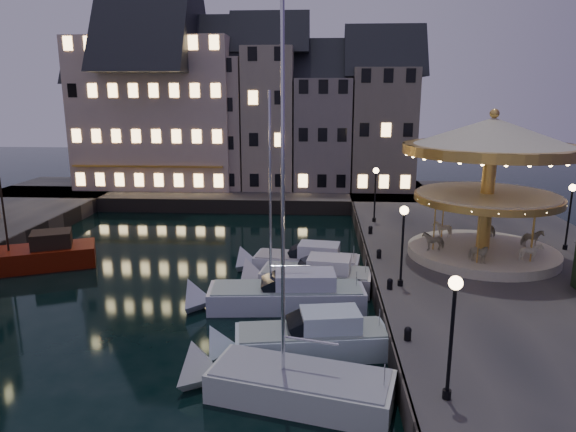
# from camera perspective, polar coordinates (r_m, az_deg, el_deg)

# --- Properties ---
(ground) EXTENTS (160.00, 160.00, 0.00)m
(ground) POSITION_cam_1_polar(r_m,az_deg,el_deg) (26.50, -3.32, -10.77)
(ground) COLOR black
(ground) RESTS_ON ground
(quay_east) EXTENTS (16.00, 56.00, 1.30)m
(quay_east) POSITION_cam_1_polar(r_m,az_deg,el_deg) (33.52, 22.64, -5.37)
(quay_east) COLOR #474442
(quay_east) RESTS_ON ground
(quay_north) EXTENTS (44.00, 12.00, 1.30)m
(quay_north) POSITION_cam_1_polar(r_m,az_deg,el_deg) (54.12, -8.20, 2.42)
(quay_north) COLOR #474442
(quay_north) RESTS_ON ground
(quaywall_e) EXTENTS (0.15, 44.00, 1.30)m
(quaywall_e) POSITION_cam_1_polar(r_m,az_deg,el_deg) (31.81, 8.83, -5.44)
(quaywall_e) COLOR #47423A
(quaywall_e) RESTS_ON ground
(quaywall_n) EXTENTS (48.00, 0.15, 1.30)m
(quaywall_n) POSITION_cam_1_polar(r_m,az_deg,el_deg) (47.96, -7.30, 1.04)
(quaywall_n) COLOR #47423A
(quaywall_n) RESTS_ON ground
(streetlamp_a) EXTENTS (0.44, 0.44, 4.17)m
(streetlamp_a) POSITION_cam_1_polar(r_m,az_deg,el_deg) (16.99, 17.83, -10.98)
(streetlamp_a) COLOR black
(streetlamp_a) RESTS_ON quay_east
(streetlamp_b) EXTENTS (0.44, 0.44, 4.17)m
(streetlamp_b) POSITION_cam_1_polar(r_m,az_deg,el_deg) (26.24, 12.65, -2.01)
(streetlamp_b) COLOR black
(streetlamp_b) RESTS_ON quay_east
(streetlamp_c) EXTENTS (0.44, 0.44, 4.17)m
(streetlamp_c) POSITION_cam_1_polar(r_m,az_deg,el_deg) (39.31, 9.68, 3.22)
(streetlamp_c) COLOR black
(streetlamp_c) RESTS_ON quay_east
(streetlamp_d) EXTENTS (0.44, 0.44, 4.17)m
(streetlamp_d) POSITION_cam_1_polar(r_m,az_deg,el_deg) (36.18, 28.87, 0.85)
(streetlamp_d) COLOR black
(streetlamp_d) RESTS_ON quay_east
(bollard_a) EXTENTS (0.30, 0.30, 0.57)m
(bollard_a) POSITION_cam_1_polar(r_m,az_deg,el_deg) (21.42, 13.17, -12.54)
(bollard_a) COLOR black
(bollard_a) RESTS_ON quay_east
(bollard_b) EXTENTS (0.30, 0.30, 0.57)m
(bollard_b) POSITION_cam_1_polar(r_m,az_deg,el_deg) (26.42, 11.25, -7.34)
(bollard_b) COLOR black
(bollard_b) RESTS_ON quay_east
(bollard_c) EXTENTS (0.30, 0.30, 0.57)m
(bollard_c) POSITION_cam_1_polar(r_m,az_deg,el_deg) (31.11, 10.08, -4.09)
(bollard_c) COLOR black
(bollard_c) RESTS_ON quay_east
(bollard_d) EXTENTS (0.30, 0.30, 0.57)m
(bollard_d) POSITION_cam_1_polar(r_m,az_deg,el_deg) (36.36, 9.15, -1.48)
(bollard_d) COLOR black
(bollard_d) RESTS_ON quay_east
(townhouse_na) EXTENTS (5.50, 8.00, 12.80)m
(townhouse_na) POSITION_cam_1_polar(r_m,az_deg,el_deg) (58.58, -19.27, 9.68)
(townhouse_na) COLOR gray
(townhouse_na) RESTS_ON quay_north
(townhouse_nb) EXTENTS (6.16, 8.00, 13.80)m
(townhouse_nb) POSITION_cam_1_polar(r_m,az_deg,el_deg) (56.68, -14.14, 10.43)
(townhouse_nb) COLOR gray
(townhouse_nb) RESTS_ON quay_north
(townhouse_nc) EXTENTS (6.82, 8.00, 14.80)m
(townhouse_nc) POSITION_cam_1_polar(r_m,az_deg,el_deg) (55.14, -8.06, 11.14)
(townhouse_nc) COLOR #A7988A
(townhouse_nc) RESTS_ON quay_north
(townhouse_nd) EXTENTS (5.50, 8.00, 15.80)m
(townhouse_nd) POSITION_cam_1_polar(r_m,az_deg,el_deg) (54.27, -1.99, 11.76)
(townhouse_nd) COLOR gray
(townhouse_nd) RESTS_ON quay_north
(townhouse_ne) EXTENTS (6.16, 8.00, 12.80)m
(townhouse_ne) POSITION_cam_1_polar(r_m,az_deg,el_deg) (54.07, 3.87, 10.14)
(townhouse_ne) COLOR slate
(townhouse_ne) RESTS_ON quay_north
(townhouse_nf) EXTENTS (6.82, 8.00, 13.80)m
(townhouse_nf) POSITION_cam_1_polar(r_m,az_deg,el_deg) (54.40, 10.37, 10.50)
(townhouse_nf) COLOR slate
(townhouse_nf) RESTS_ON quay_north
(hotel_corner) EXTENTS (17.60, 9.00, 16.80)m
(hotel_corner) POSITION_cam_1_polar(r_m,az_deg,el_deg) (56.62, -14.18, 11.95)
(hotel_corner) COLOR beige
(hotel_corner) RESTS_ON quay_north
(motorboat_a) EXTENTS (7.73, 4.16, 12.82)m
(motorboat_a) POSITION_cam_1_polar(r_m,az_deg,el_deg) (19.67, -0.29, -18.21)
(motorboat_a) COLOR silver
(motorboat_a) RESTS_ON ground
(motorboat_b) EXTENTS (7.61, 3.24, 2.15)m
(motorboat_b) POSITION_cam_1_polar(r_m,az_deg,el_deg) (22.42, 1.58, -13.67)
(motorboat_b) COLOR silver
(motorboat_b) RESTS_ON ground
(motorboat_c) EXTENTS (9.15, 3.08, 12.11)m
(motorboat_c) POSITION_cam_1_polar(r_m,az_deg,el_deg) (26.88, -1.03, -8.81)
(motorboat_c) COLOR silver
(motorboat_c) RESTS_ON ground
(motorboat_d) EXTENTS (7.33, 3.22, 2.15)m
(motorboat_d) POSITION_cam_1_polar(r_m,az_deg,el_deg) (29.44, 2.30, -6.88)
(motorboat_d) COLOR silver
(motorboat_d) RESTS_ON ground
(motorboat_e) EXTENTS (7.54, 3.04, 2.15)m
(motorboat_e) POSITION_cam_1_polar(r_m,az_deg,el_deg) (31.91, 1.33, -5.24)
(motorboat_e) COLOR silver
(motorboat_e) RESTS_ON ground
(red_fishing_boat) EXTENTS (8.53, 5.77, 6.12)m
(red_fishing_boat) POSITION_cam_1_polar(r_m,az_deg,el_deg) (36.62, -26.67, -4.13)
(red_fishing_boat) COLOR #5A1103
(red_fishing_boat) RESTS_ON ground
(carousel) EXTENTS (9.99, 9.99, 8.74)m
(carousel) POSITION_cam_1_polar(r_m,az_deg,el_deg) (31.90, 21.57, 5.66)
(carousel) COLOR beige
(carousel) RESTS_ON quay_east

